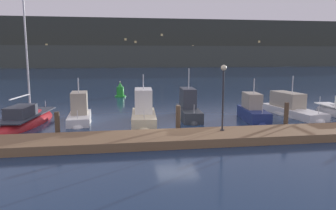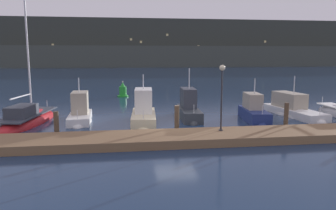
# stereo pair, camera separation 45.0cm
# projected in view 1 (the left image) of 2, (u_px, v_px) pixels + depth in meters

# --- Properties ---
(ground_plane) EXTENTS (400.00, 400.00, 0.00)m
(ground_plane) POSITION_uv_depth(u_px,v_px,m) (177.00, 133.00, 19.81)
(ground_plane) COLOR #192D4C
(dock) EXTENTS (36.89, 2.80, 0.45)m
(dock) POSITION_uv_depth(u_px,v_px,m) (184.00, 138.00, 17.78)
(dock) COLOR brown
(dock) RESTS_ON ground
(mooring_pile_1) EXTENTS (0.28, 0.28, 1.56)m
(mooring_pile_1) POSITION_uv_depth(u_px,v_px,m) (57.00, 126.00, 18.23)
(mooring_pile_1) COLOR #4C3D2D
(mooring_pile_1) RESTS_ON ground
(mooring_pile_2) EXTENTS (0.28, 0.28, 1.75)m
(mooring_pile_2) POSITION_uv_depth(u_px,v_px,m) (178.00, 120.00, 19.29)
(mooring_pile_2) COLOR #4C3D2D
(mooring_pile_2) RESTS_ON ground
(mooring_pile_3) EXTENTS (0.28, 0.28, 1.77)m
(mooring_pile_3) POSITION_uv_depth(u_px,v_px,m) (286.00, 116.00, 20.36)
(mooring_pile_3) COLOR #4C3D2D
(mooring_pile_3) RESTS_ON ground
(sailboat_berth_2) EXTENTS (3.34, 7.73, 11.86)m
(sailboat_berth_2) POSITION_uv_depth(u_px,v_px,m) (27.00, 122.00, 22.42)
(sailboat_berth_2) COLOR red
(sailboat_berth_2) RESTS_ON ground
(motorboat_berth_3) EXTENTS (1.79, 4.66, 3.59)m
(motorboat_berth_3) POSITION_uv_depth(u_px,v_px,m) (80.00, 116.00, 23.07)
(motorboat_berth_3) COLOR white
(motorboat_berth_3) RESTS_ON ground
(motorboat_berth_4) EXTENTS (2.12, 5.41, 3.82)m
(motorboat_berth_4) POSITION_uv_depth(u_px,v_px,m) (144.00, 116.00, 22.80)
(motorboat_berth_4) COLOR beige
(motorboat_berth_4) RESTS_ON ground
(motorboat_berth_5) EXTENTS (1.72, 5.19, 4.33)m
(motorboat_berth_5) POSITION_uv_depth(u_px,v_px,m) (188.00, 113.00, 24.38)
(motorboat_berth_5) COLOR #2D3338
(motorboat_berth_5) RESTS_ON ground
(motorboat_berth_6) EXTENTS (2.00, 4.71, 3.63)m
(motorboat_berth_6) POSITION_uv_depth(u_px,v_px,m) (253.00, 116.00, 23.66)
(motorboat_berth_6) COLOR navy
(motorboat_berth_6) RESTS_ON ground
(motorboat_berth_7) EXTENTS (2.77, 6.92, 3.73)m
(motorboat_berth_7) POSITION_uv_depth(u_px,v_px,m) (291.00, 112.00, 25.69)
(motorboat_berth_7) COLOR white
(motorboat_berth_7) RESTS_ON ground
(channel_buoy) EXTENTS (1.21, 1.21, 1.76)m
(channel_buoy) POSITION_uv_depth(u_px,v_px,m) (120.00, 91.00, 36.42)
(channel_buoy) COLOR green
(channel_buoy) RESTS_ON ground
(dock_lamppost) EXTENTS (0.32, 0.32, 3.70)m
(dock_lamppost) POSITION_uv_depth(u_px,v_px,m) (223.00, 87.00, 18.15)
(dock_lamppost) COLOR #2D2D33
(dock_lamppost) RESTS_ON dock
(hillside_backdrop) EXTENTS (240.00, 23.00, 17.75)m
(hillside_backdrop) POSITION_uv_depth(u_px,v_px,m) (134.00, 45.00, 126.74)
(hillside_backdrop) COLOR #333833
(hillside_backdrop) RESTS_ON ground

